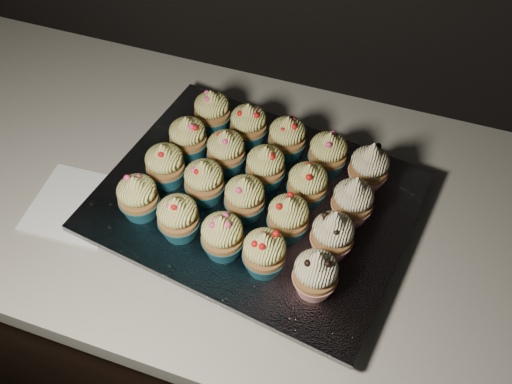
# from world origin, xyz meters

# --- Properties ---
(cabinet) EXTENTS (2.40, 0.60, 0.86)m
(cabinet) POSITION_xyz_m (0.00, 1.70, 0.43)
(cabinet) COLOR black
(cabinet) RESTS_ON ground
(worktop) EXTENTS (2.44, 0.64, 0.04)m
(worktop) POSITION_xyz_m (0.00, 1.70, 0.88)
(worktop) COLOR beige
(worktop) RESTS_ON cabinet
(napkin) EXTENTS (0.15, 0.15, 0.00)m
(napkin) POSITION_xyz_m (-0.17, 1.59, 0.90)
(napkin) COLOR white
(napkin) RESTS_ON worktop
(baking_tray) EXTENTS (0.49, 0.40, 0.02)m
(baking_tray) POSITION_xyz_m (0.11, 1.67, 0.91)
(baking_tray) COLOR black
(baking_tray) RESTS_ON worktop
(foil_lining) EXTENTS (0.53, 0.44, 0.01)m
(foil_lining) POSITION_xyz_m (0.11, 1.67, 0.93)
(foil_lining) COLOR silver
(foil_lining) RESTS_ON baking_tray
(cupcake_0) EXTENTS (0.06, 0.06, 0.08)m
(cupcake_0) POSITION_xyz_m (-0.05, 1.59, 0.97)
(cupcake_0) COLOR #175B6D
(cupcake_0) RESTS_ON foil_lining
(cupcake_1) EXTENTS (0.06, 0.06, 0.08)m
(cupcake_1) POSITION_xyz_m (0.02, 1.57, 0.97)
(cupcake_1) COLOR #175B6D
(cupcake_1) RESTS_ON foil_lining
(cupcake_2) EXTENTS (0.06, 0.06, 0.08)m
(cupcake_2) POSITION_xyz_m (0.10, 1.57, 0.97)
(cupcake_2) COLOR #175B6D
(cupcake_2) RESTS_ON foil_lining
(cupcake_3) EXTENTS (0.06, 0.06, 0.08)m
(cupcake_3) POSITION_xyz_m (0.16, 1.56, 0.97)
(cupcake_3) COLOR #175B6D
(cupcake_3) RESTS_ON foil_lining
(cupcake_4) EXTENTS (0.06, 0.06, 0.10)m
(cupcake_4) POSITION_xyz_m (0.24, 1.55, 0.97)
(cupcake_4) COLOR red
(cupcake_4) RESTS_ON foil_lining
(cupcake_5) EXTENTS (0.06, 0.06, 0.08)m
(cupcake_5) POSITION_xyz_m (-0.04, 1.66, 0.97)
(cupcake_5) COLOR #175B6D
(cupcake_5) RESTS_ON foil_lining
(cupcake_6) EXTENTS (0.06, 0.06, 0.08)m
(cupcake_6) POSITION_xyz_m (0.03, 1.65, 0.97)
(cupcake_6) COLOR #175B6D
(cupcake_6) RESTS_ON foil_lining
(cupcake_7) EXTENTS (0.06, 0.06, 0.08)m
(cupcake_7) POSITION_xyz_m (0.10, 1.64, 0.97)
(cupcake_7) COLOR #175B6D
(cupcake_7) RESTS_ON foil_lining
(cupcake_8) EXTENTS (0.06, 0.06, 0.08)m
(cupcake_8) POSITION_xyz_m (0.18, 1.63, 0.97)
(cupcake_8) COLOR #175B6D
(cupcake_8) RESTS_ON foil_lining
(cupcake_9) EXTENTS (0.06, 0.06, 0.10)m
(cupcake_9) POSITION_xyz_m (0.25, 1.62, 0.97)
(cupcake_9) COLOR red
(cupcake_9) RESTS_ON foil_lining
(cupcake_10) EXTENTS (0.06, 0.06, 0.08)m
(cupcake_10) POSITION_xyz_m (-0.03, 1.73, 0.97)
(cupcake_10) COLOR #175B6D
(cupcake_10) RESTS_ON foil_lining
(cupcake_11) EXTENTS (0.06, 0.06, 0.08)m
(cupcake_11) POSITION_xyz_m (0.04, 1.72, 0.97)
(cupcake_11) COLOR #175B6D
(cupcake_11) RESTS_ON foil_lining
(cupcake_12) EXTENTS (0.06, 0.06, 0.08)m
(cupcake_12) POSITION_xyz_m (0.11, 1.71, 0.97)
(cupcake_12) COLOR #175B6D
(cupcake_12) RESTS_ON foil_lining
(cupcake_13) EXTENTS (0.06, 0.06, 0.08)m
(cupcake_13) POSITION_xyz_m (0.19, 1.70, 0.97)
(cupcake_13) COLOR #175B6D
(cupcake_13) RESTS_ON foil_lining
(cupcake_14) EXTENTS (0.06, 0.06, 0.10)m
(cupcake_14) POSITION_xyz_m (0.26, 1.69, 0.97)
(cupcake_14) COLOR red
(cupcake_14) RESTS_ON foil_lining
(cupcake_15) EXTENTS (0.06, 0.06, 0.08)m
(cupcake_15) POSITION_xyz_m (-0.01, 1.80, 0.97)
(cupcake_15) COLOR #175B6D
(cupcake_15) RESTS_ON foil_lining
(cupcake_16) EXTENTS (0.06, 0.06, 0.08)m
(cupcake_16) POSITION_xyz_m (0.06, 1.79, 0.97)
(cupcake_16) COLOR #175B6D
(cupcake_16) RESTS_ON foil_lining
(cupcake_17) EXTENTS (0.06, 0.06, 0.08)m
(cupcake_17) POSITION_xyz_m (0.13, 1.78, 0.97)
(cupcake_17) COLOR #175B6D
(cupcake_17) RESTS_ON foil_lining
(cupcake_18) EXTENTS (0.06, 0.06, 0.08)m
(cupcake_18) POSITION_xyz_m (0.20, 1.77, 0.97)
(cupcake_18) COLOR #175B6D
(cupcake_18) RESTS_ON foil_lining
(cupcake_19) EXTENTS (0.06, 0.06, 0.10)m
(cupcake_19) POSITION_xyz_m (0.27, 1.76, 0.97)
(cupcake_19) COLOR red
(cupcake_19) RESTS_ON foil_lining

